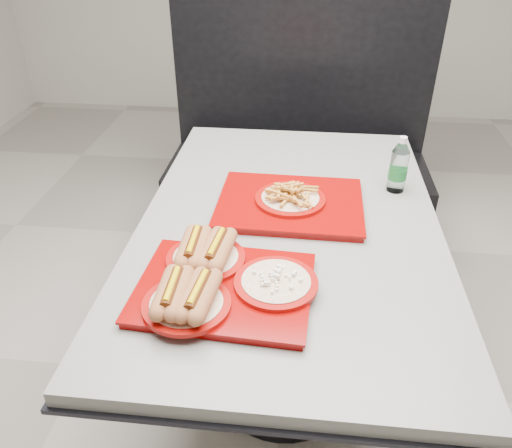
# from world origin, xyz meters

# --- Properties ---
(ground) EXTENTS (6.00, 6.00, 0.00)m
(ground) POSITION_xyz_m (0.00, 0.00, 0.00)
(ground) COLOR #9A948A
(ground) RESTS_ON ground
(diner_table) EXTENTS (0.92, 1.42, 0.75)m
(diner_table) POSITION_xyz_m (0.00, 0.00, 0.58)
(diner_table) COLOR black
(diner_table) RESTS_ON ground
(booth_bench) EXTENTS (1.30, 0.57, 1.35)m
(booth_bench) POSITION_xyz_m (0.00, 1.09, 0.40)
(booth_bench) COLOR black
(booth_bench) RESTS_ON ground
(tray_near) EXTENTS (0.45, 0.39, 0.09)m
(tray_near) POSITION_xyz_m (-0.16, -0.36, 0.78)
(tray_near) COLOR #7C0403
(tray_near) RESTS_ON diner_table
(tray_far) EXTENTS (0.46, 0.36, 0.09)m
(tray_far) POSITION_xyz_m (-0.00, 0.07, 0.78)
(tray_far) COLOR #7C0403
(tray_far) RESTS_ON diner_table
(water_bottle) EXTENTS (0.06, 0.06, 0.19)m
(water_bottle) POSITION_xyz_m (0.34, 0.22, 0.83)
(water_bottle) COLOR silver
(water_bottle) RESTS_ON diner_table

